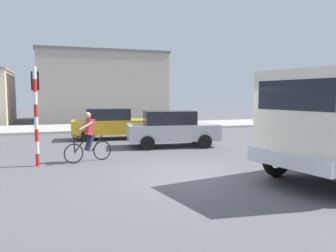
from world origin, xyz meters
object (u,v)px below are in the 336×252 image
cyclist (88,137)px  car_white_mid (110,123)px  car_red_near (172,128)px  traffic_light_pole (36,102)px

cyclist → car_white_mid: bearing=74.2°
car_red_near → car_white_mid: same height
car_red_near → car_white_mid: bearing=122.7°
cyclist → car_white_mid: 5.99m
cyclist → traffic_light_pole: traffic_light_pole is taller
cyclist → car_red_near: (3.85, 2.31, -0.05)m
cyclist → car_white_mid: size_ratio=0.42×
traffic_light_pole → car_white_mid: (3.27, 5.89, -1.25)m
cyclist → traffic_light_pole: 2.04m
car_red_near → car_white_mid: size_ratio=1.02×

